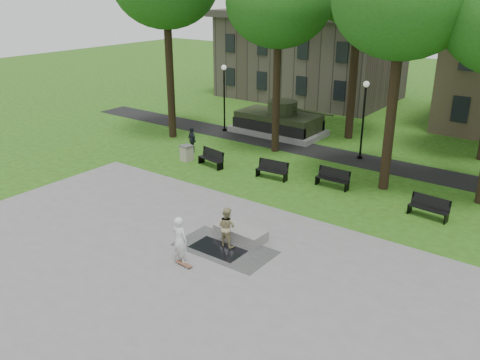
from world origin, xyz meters
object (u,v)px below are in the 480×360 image
(friend_watching, at_px, (227,227))
(concrete_block, at_px, (241,233))
(skateboarder, at_px, (180,240))
(park_bench_0, at_px, (212,158))
(trash_bin, at_px, (187,153))

(friend_watching, bearing_deg, concrete_block, -90.84)
(skateboarder, distance_m, park_bench_0, 11.05)
(concrete_block, bearing_deg, friend_watching, -93.83)
(concrete_block, height_order, trash_bin, trash_bin)
(skateboarder, xyz_separation_m, trash_bin, (-7.90, 9.10, -0.48))
(concrete_block, bearing_deg, park_bench_0, 137.03)
(concrete_block, height_order, park_bench_0, park_bench_0)
(skateboarder, xyz_separation_m, friend_watching, (0.61, 2.09, -0.11))
(park_bench_0, bearing_deg, trash_bin, -165.35)
(friend_watching, xyz_separation_m, trash_bin, (-8.50, 7.01, -0.37))
(concrete_block, distance_m, skateboarder, 3.11)
(park_bench_0, height_order, trash_bin, park_bench_0)
(friend_watching, relative_size, trash_bin, 1.74)
(skateboarder, bearing_deg, concrete_block, -100.07)
(concrete_block, relative_size, skateboarder, 1.16)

